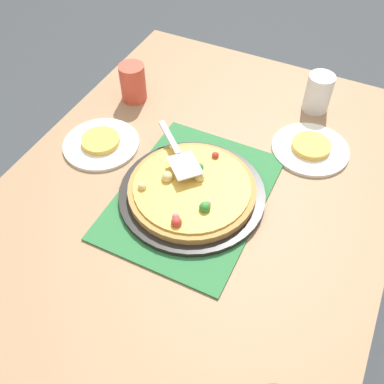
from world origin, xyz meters
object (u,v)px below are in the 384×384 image
plate_near_left (101,144)px  cup_near (318,93)px  served_slice_left (101,141)px  cup_far (133,83)px  pizza_server (178,153)px  served_slice_right (311,146)px  pizza (192,189)px  plate_far_right (310,149)px  pizza_pan (192,194)px

plate_near_left → cup_near: bearing=-49.5°
served_slice_left → cup_far: bearing=6.5°
cup_near → pizza_server: cup_near is taller
served_slice_right → served_slice_left: bearing=113.9°
pizza → plate_near_left: bearing=78.9°
plate_far_right → served_slice_left: bearing=113.9°
cup_near → pizza: bearing=159.4°
served_slice_right → cup_far: cup_far is taller
pizza_pan → served_slice_right: served_slice_right is taller
pizza_pan → plate_far_right: (0.31, -0.23, -0.01)m
pizza → pizza_pan: bearing=-22.6°
pizza → cup_far: (0.30, 0.35, 0.03)m
pizza_pan → pizza: 0.02m
plate_near_left → cup_far: (0.23, 0.03, 0.06)m
served_slice_left → cup_near: bearing=-49.5°
cup_near → cup_far: (-0.20, 0.54, 0.00)m
plate_near_left → cup_far: 0.24m
served_slice_left → served_slice_right: same height
plate_far_right → cup_near: (0.19, 0.04, 0.06)m
pizza_pan → plate_far_right: 0.38m
served_slice_left → pizza: bearing=-101.1°
plate_far_right → served_slice_right: (0.00, 0.00, 0.01)m
plate_near_left → pizza_server: (0.00, -0.25, 0.07)m
plate_near_left → pizza: bearing=-101.1°
served_slice_left → cup_near: 0.67m
pizza → plate_far_right: size_ratio=1.50×
plate_far_right → served_slice_right: 0.01m
plate_near_left → cup_near: size_ratio=1.83×
plate_far_right → pizza_server: size_ratio=1.11×
pizza → plate_far_right: (0.31, -0.23, -0.03)m
pizza_pan → pizza: size_ratio=1.15×
pizza_pan → cup_near: size_ratio=3.17×
plate_near_left → cup_far: size_ratio=1.83×
plate_near_left → served_slice_right: 0.60m
pizza_pan → cup_far: size_ratio=3.17×
pizza → cup_far: cup_far is taller
served_slice_right → pizza_pan: bearing=143.3°
served_slice_right → cup_near: size_ratio=0.92×
plate_near_left → cup_far: cup_far is taller
cup_near → cup_far: same height
plate_near_left → served_slice_left: 0.01m
served_slice_left → cup_near: cup_near is taller
pizza → plate_near_left: pizza is taller
cup_far → pizza: bearing=-130.4°
pizza → cup_near: 0.53m
pizza → served_slice_right: 0.38m
served_slice_left → served_slice_right: bearing=-66.1°
cup_far → plate_near_left: bearing=-173.5°
cup_near → served_slice_right: bearing=-168.0°
pizza → served_slice_right: size_ratio=3.00×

